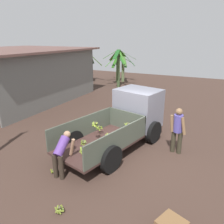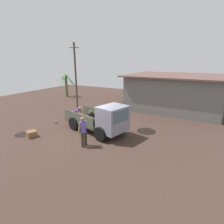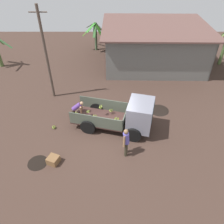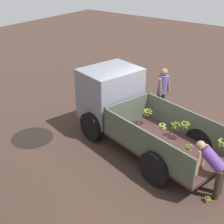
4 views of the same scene
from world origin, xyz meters
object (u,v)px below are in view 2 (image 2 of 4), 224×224
object	(u,v)px
person_foreground_visitor	(83,130)
person_worker_loading	(77,113)
utility_pole	(76,78)
wooden_crate_0	(32,134)
cargo_truck	(106,120)
banana_bunch_on_ground_1	(79,120)
banana_bunch_on_ground_0	(56,122)

from	to	relation	value
person_foreground_visitor	person_worker_loading	size ratio (longest dim) A/B	1.30
utility_pole	wooden_crate_0	distance (m)	6.91
cargo_truck	person_foreground_visitor	bearing A→B (deg)	-86.22
utility_pole	person_worker_loading	world-z (taller)	utility_pole
person_foreground_visitor	banana_bunch_on_ground_1	distance (m)	4.50
person_foreground_visitor	banana_bunch_on_ground_1	world-z (taller)	person_foreground_visitor
utility_pole	cargo_truck	bearing A→B (deg)	-33.97
person_worker_loading	person_foreground_visitor	bearing A→B (deg)	-47.13
person_worker_loading	banana_bunch_on_ground_0	size ratio (longest dim) A/B	5.37
utility_pole	banana_bunch_on_ground_1	size ratio (longest dim) A/B	33.42
person_worker_loading	wooden_crate_0	xyz separation A→B (m)	(-0.81, -3.50, -0.59)
person_foreground_visitor	wooden_crate_0	bearing A→B (deg)	17.07
cargo_truck	utility_pole	distance (m)	6.76
utility_pole	banana_bunch_on_ground_0	size ratio (longest dim) A/B	25.08
cargo_truck	person_foreground_visitor	world-z (taller)	cargo_truck
utility_pole	person_foreground_visitor	xyz separation A→B (m)	(4.96, -5.52, -2.22)
person_foreground_visitor	banana_bunch_on_ground_1	bearing A→B (deg)	-38.99
person_worker_loading	banana_bunch_on_ground_1	distance (m)	0.78
person_worker_loading	utility_pole	bearing A→B (deg)	126.35
utility_pole	person_worker_loading	distance (m)	4.10
banana_bunch_on_ground_0	wooden_crate_0	distance (m)	2.64
person_foreground_visitor	wooden_crate_0	distance (m)	3.83
utility_pole	banana_bunch_on_ground_0	bearing A→B (deg)	-78.39
cargo_truck	wooden_crate_0	xyz separation A→B (m)	(-4.07, -2.52, -0.86)
cargo_truck	banana_bunch_on_ground_0	size ratio (longest dim) A/B	19.92
banana_bunch_on_ground_1	cargo_truck	bearing A→B (deg)	-21.03
utility_pole	person_worker_loading	xyz separation A→B (m)	(2.06, -2.61, -2.40)
cargo_truck	banana_bunch_on_ground_0	bearing A→B (deg)	-166.43
person_foreground_visitor	banana_bunch_on_ground_0	size ratio (longest dim) A/B	7.00
banana_bunch_on_ground_1	utility_pole	bearing A→B (deg)	130.51
person_worker_loading	banana_bunch_on_ground_0	distance (m)	1.76
person_foreground_visitor	banana_bunch_on_ground_0	xyz separation A→B (m)	(-4.23, 2.00, -0.86)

